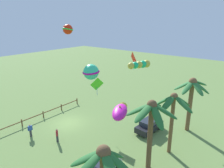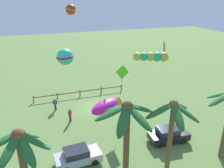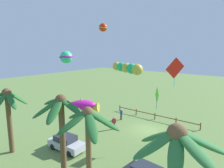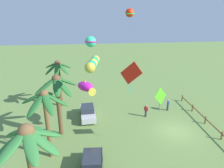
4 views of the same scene
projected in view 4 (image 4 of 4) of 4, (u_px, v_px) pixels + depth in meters
The scene contains 16 objects.
ground_plane at pixel (176, 131), 22.72m from camera, with size 120.00×120.00×0.00m, color olive.
palm_tree_0 at pixel (58, 72), 27.10m from camera, with size 3.88×3.75×6.48m.
palm_tree_1 at pixel (29, 149), 11.89m from camera, with size 4.38×4.01×6.79m.
palm_tree_2 at pixel (45, 107), 17.18m from camera, with size 4.24×4.13×6.56m.
palm_tree_3 at pixel (57, 90), 20.41m from camera, with size 4.79×4.27×6.77m.
rail_fence at pixel (206, 119), 24.03m from camera, with size 12.70×0.12×0.95m.
parked_car_0 at pixel (88, 112), 25.29m from camera, with size 4.00×1.95×1.51m.
parked_car_1 at pixel (92, 164), 16.87m from camera, with size 4.01×1.97×1.51m.
spectator_0 at pixel (146, 111), 25.54m from camera, with size 0.42×0.45×1.59m.
spectator_1 at pixel (168, 105), 27.11m from camera, with size 0.53×0.34×1.59m.
kite_ball_0 at pixel (91, 42), 22.67m from camera, with size 1.77×1.77×1.22m.
kite_diamond_1 at pixel (160, 96), 18.24m from camera, with size 1.04×1.38×2.37m.
kite_tube_2 at pixel (93, 64), 16.16m from camera, with size 2.98×1.26×0.84m.
kite_ball_3 at pixel (130, 13), 20.86m from camera, with size 1.06×1.05×0.89m.
kite_fish_4 at pixel (86, 87), 21.33m from camera, with size 3.18×2.35×1.32m.
kite_diamond_5 at pixel (131, 73), 13.96m from camera, with size 0.96×1.36×2.27m.
Camera 4 is at (-18.54, 9.23, 12.83)m, focal length 32.97 mm.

